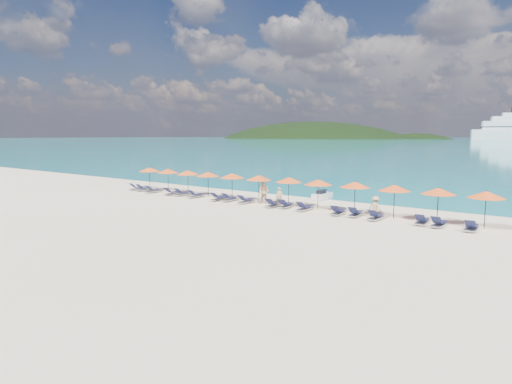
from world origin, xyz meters
The scene contains 37 objects.
ground centered at (0.00, 0.00, 0.00)m, with size 1400.00×1400.00×0.00m, color beige.
headland_main centered at (-300.00, 540.00, -38.00)m, with size 374.00×242.00×126.50m.
headland_small centered at (-150.00, 560.00, -35.00)m, with size 162.00×126.00×85.50m.
jetski centered at (2.00, 9.73, 0.33)m, with size 0.91×2.27×0.80m.
beachgoer_a centered at (1.23, 4.31, 0.76)m, with size 0.56×0.36×1.52m, color tan.
beachgoer_b centered at (-0.59, 4.85, 0.95)m, with size 0.93×0.53×1.91m, color tan.
beachgoer_c centered at (8.75, 4.36, 0.75)m, with size 0.96×0.45×1.49m, color tan.
umbrella_0 centered at (-15.11, 5.41, 2.02)m, with size 2.10×2.10×2.28m.
umbrella_1 centered at (-12.31, 5.33, 2.02)m, with size 2.10×2.10×2.28m.
umbrella_2 centered at (-9.54, 5.27, 2.02)m, with size 2.10×2.10×2.28m.
umbrella_3 centered at (-6.87, 5.13, 2.02)m, with size 2.10×2.10×2.28m.
umbrella_4 centered at (-4.22, 5.26, 2.02)m, with size 2.10×2.10×2.28m.
umbrella_5 centered at (-1.39, 5.25, 2.02)m, with size 2.10×2.10×2.28m.
umbrella_6 centered at (1.41, 5.36, 2.02)m, with size 2.10×2.10×2.28m.
umbrella_7 centered at (4.07, 5.18, 2.02)m, with size 2.10×2.10×2.28m.
umbrella_8 centered at (6.85, 5.37, 2.02)m, with size 2.10×2.10×2.28m.
umbrella_9 centered at (9.70, 5.15, 2.02)m, with size 2.10×2.10×2.28m.
umbrella_10 centered at (12.41, 5.18, 2.02)m, with size 2.10×2.10×2.28m.
umbrella_11 centered at (15.05, 5.15, 2.02)m, with size 2.10×2.10×2.28m.
lounger_0 centered at (-15.57, 4.21, 0.24)m, with size 0.75×1.74×0.66m.
lounger_1 centered at (-14.49, 4.14, 0.24)m, with size 0.62×1.70×0.66m.
lounger_2 centered at (-12.84, 3.91, 0.24)m, with size 0.64×1.71×0.66m.
lounger_3 centered at (-10.16, 3.88, 0.24)m, with size 0.78×1.75×0.66m.
lounger_4 centered at (-9.09, 4.16, 0.24)m, with size 0.73×1.74×0.66m.
lounger_5 centered at (-7.33, 4.04, 0.24)m, with size 0.68×1.72×0.66m.
lounger_6 centered at (-4.60, 3.96, 0.24)m, with size 0.63×1.70×0.66m.
lounger_7 centered at (-3.60, 4.23, 0.24)m, with size 0.68×1.72×0.66m.
lounger_8 centered at (-1.87, 4.15, 0.24)m, with size 0.66×1.71×0.66m.
lounger_9 centered at (0.89, 3.95, 0.24)m, with size 0.76×1.75×0.66m.
lounger_10 centered at (1.87, 4.24, 0.24)m, with size 0.74×1.74×0.66m.
lounger_11 centered at (3.58, 4.04, 0.24)m, with size 0.64×1.71×0.66m.
lounger_12 centered at (6.28, 3.99, 0.24)m, with size 0.76×1.75×0.66m.
lounger_13 centered at (7.46, 4.15, 0.24)m, with size 0.79×1.75×0.66m.
lounger_14 centered at (8.99, 3.85, 0.24)m, with size 0.64×1.71×0.66m.
lounger_15 centered at (11.79, 4.17, 0.24)m, with size 0.71×1.73×0.66m.
lounger_16 centered at (12.79, 4.05, 0.24)m, with size 0.69×1.73×0.66m.
lounger_17 centered at (14.56, 4.03, 0.24)m, with size 0.71×1.73×0.66m.
Camera 1 is at (18.96, -22.47, 5.45)m, focal length 30.00 mm.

